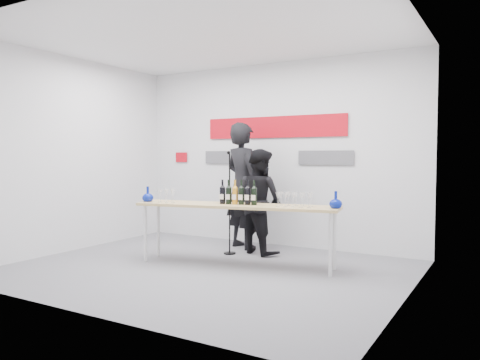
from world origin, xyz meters
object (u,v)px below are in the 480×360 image
object	(u,v)px
presenter_right	(260,201)
mic_stand	(230,223)
tasting_table	(236,209)
presenter_left	(243,186)

from	to	relation	value
presenter_right	mic_stand	bearing A→B (deg)	59.43
tasting_table	presenter_right	xyz separation A→B (m)	(-0.10, 0.86, 0.03)
presenter_left	presenter_right	bearing A→B (deg)	176.42
tasting_table	mic_stand	xyz separation A→B (m)	(-0.46, 0.58, -0.29)
presenter_right	mic_stand	world-z (taller)	presenter_right
presenter_left	presenter_right	xyz separation A→B (m)	(0.43, -0.23, -0.21)
tasting_table	presenter_right	bearing A→B (deg)	85.15
tasting_table	presenter_left	distance (m)	1.24
tasting_table	mic_stand	bearing A→B (deg)	117.37
tasting_table	presenter_left	world-z (taller)	presenter_left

